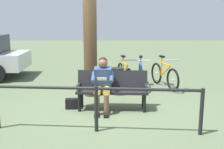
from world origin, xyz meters
name	(u,v)px	position (x,y,z in m)	size (l,w,h in m)	color
ground_plane	(107,110)	(0.00, 0.00, 0.00)	(40.00, 40.00, 0.00)	#566647
bench	(112,87)	(-0.11, -0.11, 0.51)	(1.62, 0.56, 0.87)	black
person_reading	(103,82)	(0.10, 0.04, 0.66)	(0.51, 0.78, 1.20)	#334772
handbag	(72,104)	(0.81, -0.08, 0.12)	(0.30, 0.14, 0.24)	black
tree_trunk	(90,28)	(0.45, -1.20, 1.79)	(0.35, 0.35, 3.58)	#4C3823
litter_bin	(118,81)	(-0.27, -1.27, 0.37)	(0.35, 0.35, 0.73)	slate
bicycle_blue	(164,75)	(-1.69, -2.08, 0.36)	(0.63, 1.62, 0.94)	black
bicycle_green	(141,76)	(-0.98, -2.05, 0.36)	(0.48, 1.68, 0.94)	black
bicycle_black	(124,75)	(-0.50, -2.13, 0.36)	(0.52, 1.66, 0.94)	black
railing_fence	(96,99)	(0.19, 1.20, 0.61)	(3.79, 0.39, 0.85)	black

